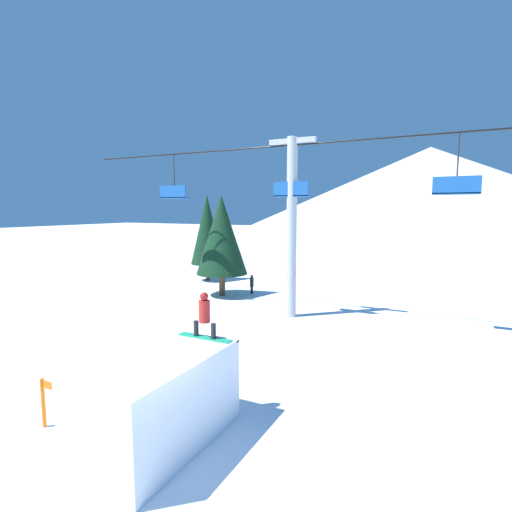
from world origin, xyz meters
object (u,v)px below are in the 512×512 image
at_px(snow_ramp, 159,401).
at_px(trail_marker, 44,401).
at_px(pine_tree_near, 222,235).
at_px(distant_skier, 252,283).
at_px(snowboarder, 204,316).

xyz_separation_m(snow_ramp, trail_marker, (-3.06, -0.77, -0.36)).
bearing_deg(pine_tree_near, trail_marker, -74.62).
height_order(snow_ramp, pine_tree_near, pine_tree_near).
distance_m(snow_ramp, distant_skier, 16.64).
bearing_deg(distant_skier, snow_ramp, -69.69).
relative_size(pine_tree_near, distant_skier, 5.12).
xyz_separation_m(pine_tree_near, trail_marker, (4.14, -15.06, -3.15)).
bearing_deg(snowboarder, trail_marker, -143.88).
xyz_separation_m(snowboarder, distant_skier, (-5.96, 14.01, -2.01)).
bearing_deg(snow_ramp, distant_skier, 110.31).
relative_size(snowboarder, trail_marker, 1.22).
distance_m(snowboarder, distant_skier, 15.35).
bearing_deg(trail_marker, pine_tree_near, 105.38).
bearing_deg(pine_tree_near, snowboarder, -59.81).
bearing_deg(pine_tree_near, distant_skier, 42.68).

